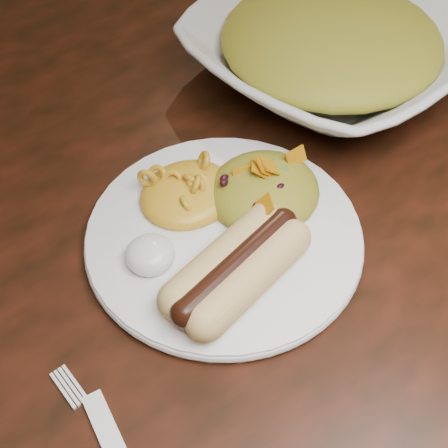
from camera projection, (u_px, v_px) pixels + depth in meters
table at (199, 269)px, 0.65m from camera, size 1.60×0.90×0.75m
plate at (224, 236)px, 0.55m from camera, size 0.32×0.32×0.01m
hotdog at (237, 267)px, 0.50m from camera, size 0.12×0.08×0.03m
mac_and_cheese at (187, 184)px, 0.56m from camera, size 0.10×0.10×0.03m
sour_cream at (150, 251)px, 0.51m from camera, size 0.05×0.05×0.03m
taco_salad at (264, 183)px, 0.56m from camera, size 0.10×0.10×0.05m
serving_bowl at (329, 53)px, 0.67m from camera, size 0.32×0.32×0.07m
bowl_filling at (331, 41)px, 0.66m from camera, size 0.30×0.30×0.06m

